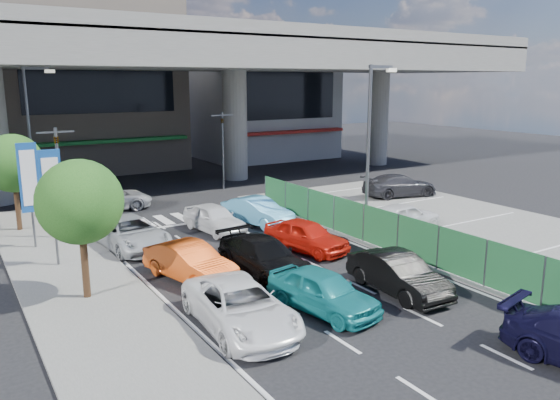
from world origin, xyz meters
TOP-DOWN VIEW (x-y plane):
  - ground at (0.00, 0.00)m, footprint 120.00×120.00m
  - parking_lot at (11.00, 2.00)m, footprint 12.00×28.00m
  - sidewalk_left at (-7.00, 4.00)m, footprint 4.00×30.00m
  - fence_run at (5.30, 1.00)m, footprint 0.16×22.00m
  - expressway at (0.00, 22.00)m, footprint 64.00×14.00m
  - building_center at (0.00, 32.97)m, footprint 14.00×10.90m
  - building_east at (16.00, 31.97)m, footprint 12.00×10.90m
  - traffic_light_left at (-6.20, 12.00)m, footprint 1.60×1.24m
  - traffic_light_right at (5.50, 19.00)m, footprint 1.60×1.24m
  - street_lamp_right at (7.17, 6.00)m, footprint 1.65×0.22m
  - street_lamp_left at (-6.33, 18.00)m, footprint 1.65×0.22m
  - signboard_near at (-7.20, 7.99)m, footprint 0.80×0.14m
  - signboard_far at (-7.60, 10.99)m, footprint 0.80×0.14m
  - tree_near at (-7.00, 4.00)m, footprint 2.80×2.80m
  - tree_far at (-7.80, 14.50)m, footprint 2.80×2.80m
  - sedan_white_mid_left at (-3.62, -0.68)m, footprint 2.64×5.12m
  - taxi_teal_mid at (-0.80, -0.97)m, footprint 2.34×4.28m
  - hatch_black_mid_right at (2.34, -1.10)m, footprint 1.69×4.26m
  - taxi_orange_left at (-3.28, 3.93)m, footprint 2.46×4.38m
  - sedan_black_mid at (-0.64, 3.04)m, footprint 2.19×4.85m
  - taxi_orange_right at (2.36, 4.55)m, footprint 2.59×4.33m
  - wagon_silver_front_left at (-3.98, 9.00)m, footprint 2.78×5.17m
  - sedan_white_front_mid at (0.33, 9.52)m, footprint 2.08×4.14m
  - kei_truck_front_right at (2.80, 9.56)m, footprint 2.48×4.42m
  - crossing_wagon_silver at (-2.79, 16.90)m, footprint 5.06×2.90m
  - parked_sedan_white at (8.11, 4.56)m, footprint 4.24×1.91m
  - parked_sedan_dgrey at (13.79, 10.65)m, footprint 5.14×2.93m
  - traffic_cone at (6.17, 5.70)m, footprint 0.52×0.52m

SIDE VIEW (x-z plane):
  - ground at x=0.00m, z-range 0.00..0.00m
  - parking_lot at x=11.00m, z-range 0.00..0.06m
  - sidewalk_left at x=-7.00m, z-range 0.00..0.12m
  - traffic_cone at x=6.17m, z-range 0.06..0.82m
  - crossing_wagon_silver at x=-2.79m, z-range 0.00..1.33m
  - sedan_white_front_mid at x=0.33m, z-range 0.00..1.36m
  - taxi_orange_left at x=-3.28m, z-range 0.00..1.37m
  - sedan_white_mid_left at x=-3.62m, z-range 0.00..1.38m
  - taxi_teal_mid at x=-0.80m, z-range 0.00..1.38m
  - hatch_black_mid_right at x=2.34m, z-range 0.00..1.38m
  - sedan_black_mid at x=-0.64m, z-range 0.00..1.38m
  - taxi_orange_right at x=2.36m, z-range 0.00..1.38m
  - wagon_silver_front_left at x=-3.98m, z-range 0.00..1.38m
  - kei_truck_front_right at x=2.80m, z-range 0.00..1.38m
  - parked_sedan_dgrey at x=13.79m, z-range 0.06..1.46m
  - parked_sedan_white at x=8.11m, z-range 0.06..1.47m
  - fence_run at x=5.30m, z-range 0.00..1.80m
  - signboard_near at x=-7.20m, z-range 0.71..5.41m
  - signboard_far at x=-7.60m, z-range 0.71..5.41m
  - tree_near at x=-7.00m, z-range 0.99..5.79m
  - tree_far at x=-7.80m, z-range 0.99..5.79m
  - traffic_light_left at x=-6.20m, z-range 1.34..6.54m
  - traffic_light_right at x=5.50m, z-range 1.34..6.54m
  - street_lamp_right at x=7.17m, z-range 0.77..8.77m
  - street_lamp_left at x=-6.33m, z-range 0.77..8.77m
  - building_east at x=16.00m, z-range -0.01..11.99m
  - building_center at x=0.00m, z-range -0.01..14.99m
  - expressway at x=0.00m, z-range 3.39..14.14m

